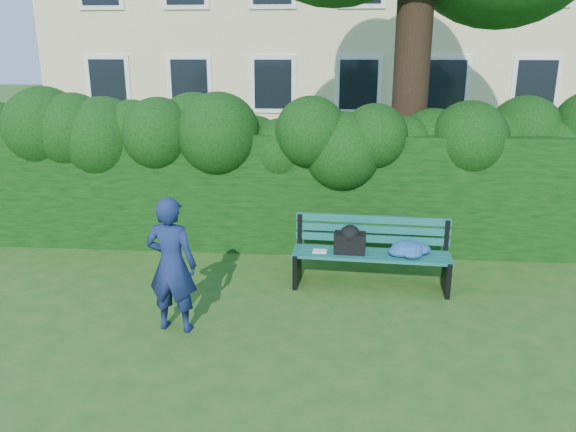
{
  "coord_description": "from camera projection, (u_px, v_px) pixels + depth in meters",
  "views": [
    {
      "loc": [
        0.56,
        -6.19,
        3.01
      ],
      "look_at": [
        0.0,
        0.6,
        0.95
      ],
      "focal_mm": 35.0,
      "sensor_mm": 36.0,
      "label": 1
    }
  ],
  "objects": [
    {
      "name": "man_reading",
      "position": [
        172.0,
        265.0,
        6.03
      ],
      "size": [
        0.59,
        0.43,
        1.52
      ],
      "primitive_type": "imported",
      "rotation": [
        0.0,
        0.0,
        3.02
      ],
      "color": "navy",
      "rests_on": "ground"
    },
    {
      "name": "ground",
      "position": [
        284.0,
        305.0,
        6.82
      ],
      "size": [
        80.0,
        80.0,
        0.0
      ],
      "primitive_type": "plane",
      "color": "#24541A",
      "rests_on": "ground"
    },
    {
      "name": "park_bench",
      "position": [
        376.0,
        250.0,
        7.22
      ],
      "size": [
        2.04,
        0.69,
        0.89
      ],
      "rotation": [
        0.0,
        0.0,
        -0.06
      ],
      "color": "#105454",
      "rests_on": "ground"
    },
    {
      "name": "hedge",
      "position": [
        297.0,
        189.0,
        8.66
      ],
      "size": [
        10.0,
        1.0,
        1.8
      ],
      "color": "black",
      "rests_on": "ground"
    }
  ]
}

